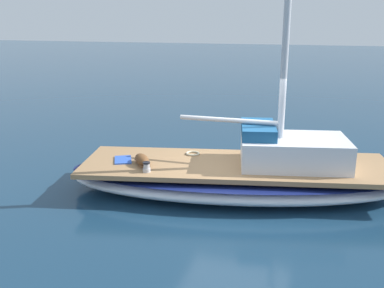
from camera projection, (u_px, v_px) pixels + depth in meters
name	position (u px, v px, depth m)	size (l,w,h in m)	color
ground_plane	(235.00, 192.00, 9.54)	(120.00, 120.00, 0.00)	navy
sailboat_main	(236.00, 177.00, 9.45)	(3.93, 7.60, 0.66)	white
cabin_house	(290.00, 149.00, 9.18)	(1.82, 2.47, 0.84)	silver
dog_brown	(142.00, 160.00, 9.22)	(0.79, 0.66, 0.22)	brown
deck_winch	(147.00, 167.00, 8.81)	(0.16, 0.16, 0.21)	#B7B7BC
coiled_rope	(193.00, 153.00, 9.98)	(0.32, 0.32, 0.04)	beige
deck_towel	(123.00, 160.00, 9.54)	(0.56, 0.36, 0.03)	blue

